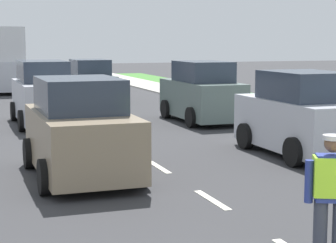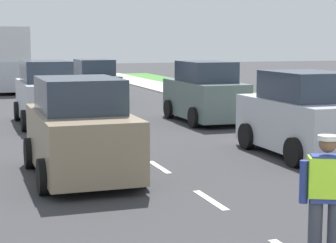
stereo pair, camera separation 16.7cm
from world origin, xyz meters
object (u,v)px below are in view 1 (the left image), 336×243
Objects in this scene: road_worker at (333,192)px; car_parked_far at (202,94)px; car_oncoming_second at (43,95)px; car_parked_curbside at (302,116)px; car_oncoming_lead at (80,131)px; car_outgoing_far at (90,83)px; delivery_truck at (5,63)px.

car_parked_far is (3.65, 13.14, 0.05)m from road_worker.
car_oncoming_second reaches higher than road_worker.
car_parked_curbside reaches higher than road_worker.
car_parked_far is at bearing 89.78° from car_parked_curbside.
car_oncoming_lead reaches higher than car_outgoing_far.
car_oncoming_second is at bearing 87.41° from car_oncoming_lead.
car_parked_far is 5.45m from car_oncoming_second.
car_parked_far is 1.04× the size of car_parked_curbside.
car_oncoming_lead is 0.98× the size of car_parked_far.
delivery_truck is at bearing 90.84° from car_oncoming_second.
car_outgoing_far is 1.00× the size of car_parked_curbside.
delivery_truck is (-1.88, 27.56, 0.68)m from road_worker.
car_oncoming_second reaches higher than car_parked_curbside.
car_oncoming_second is 1.11× the size of car_parked_curbside.
car_outgoing_far is 7.19m from car_oncoming_second.
car_oncoming_second reaches higher than car_oncoming_lead.
car_oncoming_lead is at bearing -92.59° from car_oncoming_second.
car_oncoming_second is (-1.68, 14.23, 0.07)m from road_worker.
car_outgoing_far is 14.39m from car_parked_curbside.
delivery_truck is 21.60m from car_oncoming_lead.
car_oncoming_second is at bearing 168.42° from car_parked_far.
car_parked_curbside reaches higher than car_oncoming_lead.
car_parked_far is (5.71, 7.17, 0.02)m from car_oncoming_lead.
delivery_truck is 1.15× the size of car_oncoming_lead.
car_oncoming_second reaches higher than car_parked_far.
car_parked_far is 0.94× the size of car_oncoming_second.
car_outgoing_far is (3.18, -6.79, -0.69)m from delivery_truck.
car_oncoming_second is 9.32m from car_parked_curbside.
car_oncoming_second is (-2.99, -6.54, 0.09)m from car_outgoing_far.
car_oncoming_lead is 1.02× the size of car_outgoing_far.
delivery_truck is at bearing 115.14° from car_outgoing_far.
car_oncoming_lead reaches higher than road_worker.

